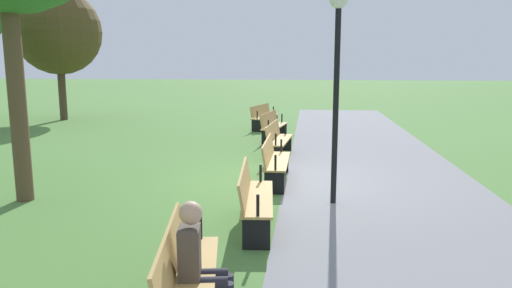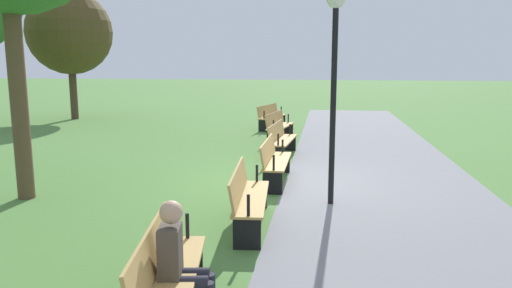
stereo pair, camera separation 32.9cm
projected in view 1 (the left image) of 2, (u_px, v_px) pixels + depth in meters
The scene contains 11 objects.
ground_plane at pixel (277, 182), 9.95m from camera, with size 120.00×120.00×0.00m, color #54843D.
path_paving at pixel (383, 185), 9.71m from camera, with size 31.23×4.02×0.01m, color gray.
bench_0 at pixel (263, 116), 17.99m from camera, with size 2.02×0.94×0.89m.
bench_1 at pixel (273, 125), 15.30m from camera, with size 2.02×0.79×0.89m.
bench_2 at pixel (278, 139), 12.58m from camera, with size 2.00×0.63×0.89m.
bench_3 at pixel (274, 160), 9.88m from camera, with size 1.97×0.47×0.89m.
bench_4 at pixel (253, 196), 7.20m from camera, with size 2.00×0.63×0.89m.
bench_5 at pixel (185, 273), 4.56m from camera, with size 2.02×0.79×0.89m.
person_seated at pixel (200, 259), 4.49m from camera, with size 0.39×0.56×1.20m.
tree_4 at pixel (58, 32), 20.18m from camera, with size 3.60×3.60×5.55m.
lamp_post at pixel (337, 56), 8.05m from camera, with size 0.32×0.32×3.66m.
Camera 1 is at (9.66, 0.63, 2.46)m, focal length 33.46 mm.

